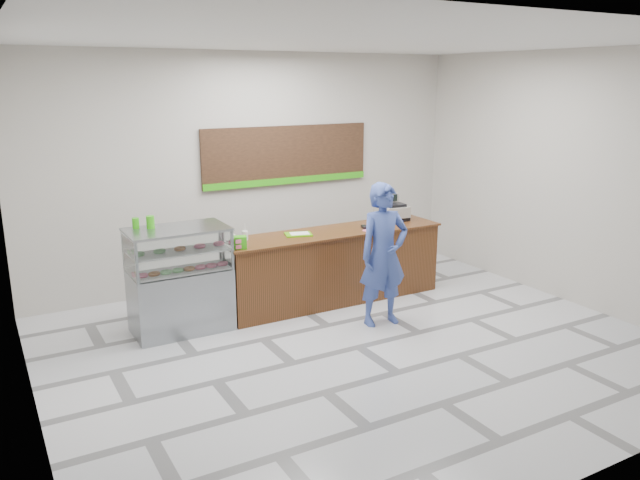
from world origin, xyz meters
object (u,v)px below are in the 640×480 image
serving_tray (298,234)px  customer (384,255)px  sales_counter (333,266)px  cash_register (391,211)px  display_case (180,279)px

serving_tray → customer: (0.66, -1.08, -0.12)m
sales_counter → cash_register: (1.13, 0.18, 0.66)m
display_case → cash_register: (3.35, 0.18, 0.50)m
sales_counter → display_case: size_ratio=2.45×
display_case → cash_register: size_ratio=2.91×
serving_tray → customer: customer is taller
display_case → cash_register: cash_register is taller
display_case → serving_tray: size_ratio=3.18×
cash_register → customer: 1.60m
sales_counter → cash_register: 1.32m
cash_register → customer: customer is taller
sales_counter → serving_tray: 0.74m
serving_tray → customer: 1.27m
cash_register → customer: (-1.00, -1.23, -0.25)m
display_case → customer: size_ratio=0.72×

